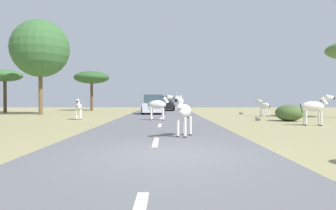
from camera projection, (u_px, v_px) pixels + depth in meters
name	position (u px, v px, depth m)	size (l,w,h in m)	color
ground_plane	(169.00, 156.00, 7.23)	(90.00, 90.00, 0.00)	#998E60
road	(153.00, 155.00, 7.23)	(6.00, 64.00, 0.05)	slate
lane_markings	(151.00, 163.00, 6.23)	(0.16, 56.00, 0.01)	silver
zebra_0	(184.00, 112.00, 10.63)	(0.79, 1.49, 1.47)	silver
zebra_1	(264.00, 106.00, 24.24)	(0.92, 1.38, 1.41)	silver
zebra_2	(315.00, 107.00, 15.68)	(1.73, 0.61, 1.64)	silver
zebra_3	(79.00, 107.00, 20.32)	(0.57, 1.50, 1.42)	silver
zebra_4	(159.00, 105.00, 19.06)	(1.72, 0.60, 1.63)	silver
car_0	(166.00, 104.00, 36.03)	(2.24, 4.45, 1.74)	black
car_1	(154.00, 105.00, 27.67)	(2.04, 4.35, 1.74)	silver
tree_2	(40.00, 49.00, 26.89)	(5.06, 5.06, 8.42)	brown
tree_3	(92.00, 78.00, 36.80)	(4.23, 4.23, 4.77)	brown
tree_5	(5.00, 76.00, 30.99)	(3.46, 3.46, 4.42)	#4C3823
bush_2	(289.00, 113.00, 18.97)	(1.73, 1.56, 1.04)	#425B2D
rock_1	(258.00, 118.00, 19.40)	(0.38, 0.27, 0.29)	gray
rock_2	(242.00, 113.00, 27.65)	(0.42, 0.32, 0.23)	gray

